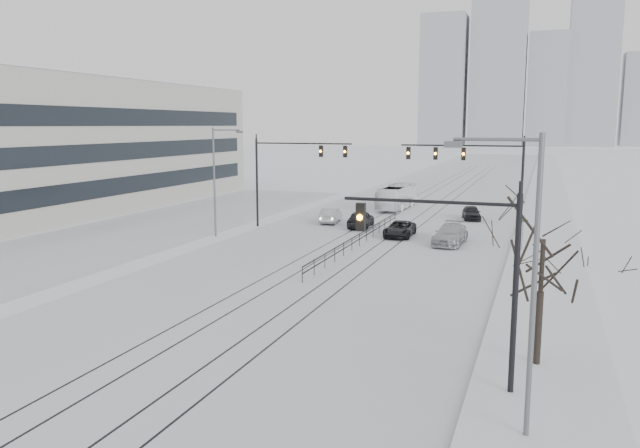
{
  "coord_description": "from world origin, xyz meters",
  "views": [
    {
      "loc": [
        13.12,
        -15.23,
        9.2
      ],
      "look_at": [
        0.3,
        20.23,
        3.2
      ],
      "focal_mm": 35.0,
      "sensor_mm": 36.0,
      "label": 1
    }
  ],
  "objects_px": {
    "sedan_nb_right": "(450,235)",
    "bare_tree": "(543,253)",
    "sedan_sb_inner": "(361,219)",
    "traffic_mast_near": "(467,263)",
    "sedan_nb_front": "(400,229)",
    "box_truck": "(397,197)",
    "sedan_nb_far": "(471,213)",
    "sedan_sb_outer": "(331,216)"
  },
  "relations": [
    {
      "from": "sedan_sb_outer",
      "to": "sedan_nb_right",
      "type": "height_order",
      "value": "sedan_nb_right"
    },
    {
      "from": "sedan_sb_inner",
      "to": "sedan_nb_far",
      "type": "bearing_deg",
      "value": -141.26
    },
    {
      "from": "sedan_sb_inner",
      "to": "sedan_nb_front",
      "type": "relative_size",
      "value": 1.0
    },
    {
      "from": "sedan_nb_front",
      "to": "sedan_nb_right",
      "type": "relative_size",
      "value": 0.87
    },
    {
      "from": "sedan_sb_inner",
      "to": "sedan_nb_far",
      "type": "distance_m",
      "value": 12.15
    },
    {
      "from": "sedan_nb_front",
      "to": "sedan_nb_far",
      "type": "distance_m",
      "value": 12.53
    },
    {
      "from": "sedan_nb_front",
      "to": "sedan_nb_far",
      "type": "bearing_deg",
      "value": 67.76
    },
    {
      "from": "sedan_sb_inner",
      "to": "sedan_nb_far",
      "type": "height_order",
      "value": "sedan_sb_inner"
    },
    {
      "from": "sedan_sb_outer",
      "to": "sedan_nb_right",
      "type": "xyz_separation_m",
      "value": [
        12.26,
        -7.02,
        0.07
      ]
    },
    {
      "from": "bare_tree",
      "to": "box_truck",
      "type": "distance_m",
      "value": 45.72
    },
    {
      "from": "traffic_mast_near",
      "to": "sedan_sb_outer",
      "type": "relative_size",
      "value": 1.66
    },
    {
      "from": "bare_tree",
      "to": "sedan_sb_inner",
      "type": "relative_size",
      "value": 1.32
    },
    {
      "from": "traffic_mast_near",
      "to": "sedan_sb_inner",
      "type": "distance_m",
      "value": 35.24
    },
    {
      "from": "sedan_sb_outer",
      "to": "box_truck",
      "type": "distance_m",
      "value": 12.42
    },
    {
      "from": "sedan_sb_inner",
      "to": "sedan_nb_right",
      "type": "height_order",
      "value": "sedan_sb_inner"
    },
    {
      "from": "sedan_nb_front",
      "to": "sedan_nb_far",
      "type": "relative_size",
      "value": 1.15
    },
    {
      "from": "traffic_mast_near",
      "to": "sedan_nb_far",
      "type": "bearing_deg",
      "value": 95.96
    },
    {
      "from": "bare_tree",
      "to": "sedan_nb_far",
      "type": "xyz_separation_m",
      "value": [
        -6.66,
        37.74,
        -3.81
      ]
    },
    {
      "from": "bare_tree",
      "to": "sedan_sb_inner",
      "type": "distance_m",
      "value": 33.53
    },
    {
      "from": "sedan_sb_outer",
      "to": "sedan_nb_right",
      "type": "bearing_deg",
      "value": 142.34
    },
    {
      "from": "bare_tree",
      "to": "traffic_mast_near",
      "type": "bearing_deg",
      "value": -128.76
    },
    {
      "from": "traffic_mast_near",
      "to": "box_truck",
      "type": "bearing_deg",
      "value": 105.66
    },
    {
      "from": "sedan_sb_inner",
      "to": "sedan_nb_right",
      "type": "bearing_deg",
      "value": 144.53
    },
    {
      "from": "sedan_sb_inner",
      "to": "sedan_nb_far",
      "type": "relative_size",
      "value": 1.16
    },
    {
      "from": "traffic_mast_near",
      "to": "box_truck",
      "type": "height_order",
      "value": "traffic_mast_near"
    },
    {
      "from": "bare_tree",
      "to": "sedan_nb_front",
      "type": "distance_m",
      "value": 28.62
    },
    {
      "from": "sedan_sb_outer",
      "to": "box_truck",
      "type": "bearing_deg",
      "value": -115.34
    },
    {
      "from": "sedan_sb_inner",
      "to": "sedan_sb_outer",
      "type": "relative_size",
      "value": 1.09
    },
    {
      "from": "traffic_mast_near",
      "to": "sedan_sb_inner",
      "type": "bearing_deg",
      "value": 112.04
    },
    {
      "from": "box_truck",
      "to": "sedan_nb_right",
      "type": "bearing_deg",
      "value": 117.16
    },
    {
      "from": "bare_tree",
      "to": "sedan_sb_inner",
      "type": "bearing_deg",
      "value": 117.84
    },
    {
      "from": "bare_tree",
      "to": "sedan_nb_far",
      "type": "bearing_deg",
      "value": 100.01
    },
    {
      "from": "sedan_nb_right",
      "to": "bare_tree",
      "type": "bearing_deg",
      "value": -71.44
    },
    {
      "from": "traffic_mast_near",
      "to": "sedan_sb_inner",
      "type": "relative_size",
      "value": 1.51
    },
    {
      "from": "traffic_mast_near",
      "to": "sedan_nb_far",
      "type": "height_order",
      "value": "traffic_mast_near"
    },
    {
      "from": "sedan_nb_far",
      "to": "box_truck",
      "type": "height_order",
      "value": "box_truck"
    },
    {
      "from": "sedan_nb_right",
      "to": "sedan_sb_outer",
      "type": "bearing_deg",
      "value": 153.08
    },
    {
      "from": "sedan_nb_front",
      "to": "sedan_nb_right",
      "type": "xyz_separation_m",
      "value": [
        4.43,
        -1.93,
        0.12
      ]
    },
    {
      "from": "sedan_nb_front",
      "to": "sedan_nb_right",
      "type": "bearing_deg",
      "value": -24.57
    },
    {
      "from": "sedan_sb_inner",
      "to": "traffic_mast_near",
      "type": "bearing_deg",
      "value": 107.88
    },
    {
      "from": "sedan_nb_far",
      "to": "box_truck",
      "type": "xyz_separation_m",
      "value": [
        -8.63,
        5.23,
        0.64
      ]
    },
    {
      "from": "sedan_nb_front",
      "to": "box_truck",
      "type": "relative_size",
      "value": 0.49
    }
  ]
}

